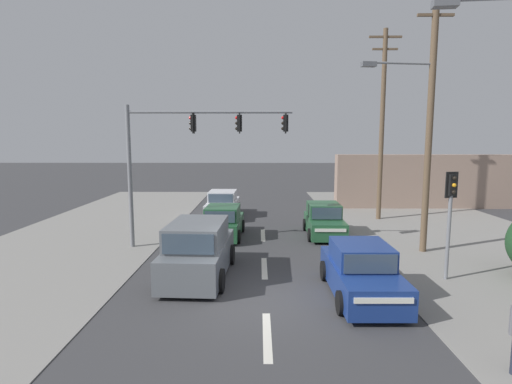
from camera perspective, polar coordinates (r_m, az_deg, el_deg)
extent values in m
plane|color=#3A3A3D|center=(11.77, 1.40, -15.37)|extent=(140.00, 140.00, 0.00)
cube|color=silver|center=(9.95, 1.60, -19.81)|extent=(0.20, 2.40, 0.01)
cube|color=silver|center=(14.58, 1.20, -10.78)|extent=(0.20, 2.40, 0.01)
cube|color=silver|center=(19.39, 1.00, -6.17)|extent=(0.20, 2.40, 0.01)
cube|color=gray|center=(17.61, -28.06, -8.43)|extent=(8.00, 40.00, 0.02)
cube|color=#595B60|center=(10.94, 25.41, 23.17)|extent=(0.59, 0.33, 0.18)
cylinder|color=brown|center=(17.39, 23.56, 8.93)|extent=(0.26, 0.26, 10.40)
cube|color=brown|center=(18.02, 24.29, 22.06)|extent=(1.40, 0.12, 0.10)
cylinder|color=slate|center=(17.02, 20.03, 16.90)|extent=(2.59, 0.42, 0.09)
cube|color=#595B60|center=(16.48, 15.79, 17.15)|extent=(0.59, 0.35, 0.18)
cylinder|color=brown|center=(23.89, 17.55, 8.90)|extent=(0.26, 0.26, 10.64)
cube|color=brown|center=(24.53, 18.02, 20.33)|extent=(1.80, 0.12, 0.11)
cube|color=brown|center=(24.39, 17.95, 18.85)|extent=(1.40, 0.12, 0.10)
cylinder|color=slate|center=(17.58, -17.57, 1.99)|extent=(0.18, 0.18, 6.00)
cylinder|color=slate|center=(16.81, -6.63, 11.27)|extent=(6.80, 0.11, 0.11)
cube|color=black|center=(16.88, -8.93, 9.68)|extent=(0.20, 0.26, 0.68)
cube|color=black|center=(16.88, -8.93, 9.68)|extent=(0.04, 0.44, 0.84)
sphere|color=red|center=(16.91, -9.35, 10.42)|extent=(0.13, 0.13, 0.13)
sphere|color=black|center=(16.90, -9.34, 9.67)|extent=(0.13, 0.13, 0.13)
sphere|color=black|center=(16.90, -9.32, 8.93)|extent=(0.13, 0.13, 0.13)
cube|color=black|center=(16.69, -2.37, 9.79)|extent=(0.20, 0.26, 0.68)
cube|color=black|center=(16.69, -2.37, 9.79)|extent=(0.04, 0.44, 0.84)
sphere|color=red|center=(16.70, -2.79, 10.54)|extent=(0.13, 0.13, 0.13)
sphere|color=black|center=(16.69, -2.79, 9.79)|extent=(0.13, 0.13, 0.13)
sphere|color=black|center=(16.68, -2.78, 9.03)|extent=(0.13, 0.13, 0.13)
cube|color=black|center=(16.70, 4.26, 9.78)|extent=(0.20, 0.26, 0.68)
cube|color=black|center=(16.70, 4.26, 9.78)|extent=(0.04, 0.44, 0.84)
sphere|color=red|center=(16.71, 3.85, 10.53)|extent=(0.13, 0.13, 0.13)
sphere|color=black|center=(16.70, 3.85, 9.78)|extent=(0.13, 0.13, 0.13)
sphere|color=black|center=(16.69, 3.84, 9.03)|extent=(0.13, 0.13, 0.13)
cylinder|color=slate|center=(14.45, 25.76, -5.95)|extent=(0.12, 0.12, 2.80)
cube|color=black|center=(14.17, 26.15, 0.92)|extent=(0.30, 0.26, 0.68)
cube|color=black|center=(14.17, 26.15, 0.92)|extent=(0.44, 0.15, 0.84)
sphere|color=black|center=(14.06, 26.51, 1.76)|extent=(0.13, 0.13, 0.13)
sphere|color=orange|center=(14.08, 26.46, 0.87)|extent=(0.13, 0.13, 0.13)
sphere|color=black|center=(14.11, 26.41, -0.02)|extent=(0.13, 0.13, 0.13)
cube|color=gray|center=(29.22, 22.97, 1.41)|extent=(12.00, 1.00, 3.60)
cube|color=#235633|center=(18.99, -4.63, -4.91)|extent=(1.75, 3.66, 0.76)
cube|color=#235633|center=(18.56, -4.78, -3.00)|extent=(1.56, 1.96, 0.64)
cube|color=#384756|center=(19.51, -4.40, -2.49)|extent=(1.36, 0.12, 0.54)
cube|color=#384756|center=(17.62, -5.19, -3.57)|extent=(1.33, 0.12, 0.51)
cube|color=white|center=(20.73, -3.99, -3.38)|extent=(1.36, 0.10, 0.14)
cylinder|color=black|center=(20.23, -6.47, -4.78)|extent=(0.20, 0.61, 0.60)
cylinder|color=black|center=(20.04, -1.94, -4.85)|extent=(0.20, 0.61, 0.60)
cylinder|color=black|center=(18.09, -7.62, -6.26)|extent=(0.20, 0.61, 0.60)
cylinder|color=black|center=(17.87, -2.53, -6.37)|extent=(0.20, 0.61, 0.60)
cube|color=slate|center=(13.72, -8.15, -9.27)|extent=(2.05, 4.58, 1.00)
cube|color=slate|center=(13.30, -8.39, -5.88)|extent=(1.85, 2.78, 0.76)
cube|color=#384756|center=(14.61, -7.32, -4.66)|extent=(1.58, 0.13, 0.65)
cube|color=#384756|center=(12.00, -9.70, -7.37)|extent=(1.55, 0.13, 0.61)
cube|color=white|center=(15.81, -6.56, -6.15)|extent=(1.56, 0.11, 0.14)
cylinder|color=black|center=(15.29, -10.52, -8.64)|extent=(0.25, 0.73, 0.72)
cylinder|color=black|center=(14.97, -3.58, -8.87)|extent=(0.25, 0.73, 0.72)
cylinder|color=black|center=(12.73, -13.54, -12.04)|extent=(0.25, 0.73, 0.72)
cylinder|color=black|center=(12.34, -5.13, -12.48)|extent=(0.25, 0.73, 0.72)
cube|color=#235633|center=(19.44, 9.72, -4.71)|extent=(1.65, 3.62, 0.76)
cube|color=#235633|center=(19.60, 9.64, -2.53)|extent=(1.51, 1.92, 0.64)
cube|color=#384756|center=(18.65, 10.07, -3.04)|extent=(1.36, 0.08, 0.54)
cube|color=#384756|center=(20.54, 9.24, -2.06)|extent=(1.33, 0.08, 0.51)
cube|color=white|center=(17.65, 10.60, -5.40)|extent=(1.36, 0.06, 0.14)
cylinder|color=black|center=(18.55, 12.67, -6.03)|extent=(0.19, 0.60, 0.60)
cylinder|color=black|center=(18.30, 7.73, -6.10)|extent=(0.19, 0.60, 0.60)
cylinder|color=black|center=(20.69, 11.45, -4.61)|extent=(0.19, 0.60, 0.60)
cylinder|color=black|center=(20.46, 7.02, -4.65)|extent=(0.19, 0.60, 0.60)
cube|color=navy|center=(12.38, 14.74, -11.76)|extent=(1.73, 4.21, 0.80)
cube|color=navy|center=(12.21, 14.79, -8.54)|extent=(1.57, 1.91, 0.62)
cube|color=#384756|center=(11.32, 16.05, -9.86)|extent=(1.44, 0.07, 0.53)
cube|color=#384756|center=(13.12, 13.71, -7.39)|extent=(1.40, 0.07, 0.50)
cube|color=white|center=(10.41, 17.80, -14.57)|extent=(1.45, 0.05, 0.14)
cylinder|color=black|center=(11.54, 20.61, -14.60)|extent=(0.19, 0.64, 0.64)
cylinder|color=black|center=(11.08, 12.05, -15.22)|extent=(0.19, 0.64, 0.64)
cylinder|color=black|center=(13.86, 16.79, -10.70)|extent=(0.19, 0.64, 0.64)
cylinder|color=black|center=(13.48, 9.72, -11.01)|extent=(0.19, 0.64, 0.64)
cube|color=silver|center=(24.03, -4.76, -2.24)|extent=(1.81, 4.24, 0.80)
cube|color=silver|center=(23.87, -4.80, -0.57)|extent=(1.61, 1.94, 0.62)
cube|color=#384756|center=(24.83, -4.53, -0.26)|extent=(1.44, 0.10, 0.53)
cube|color=#384756|center=(22.92, -5.08, -0.91)|extent=(1.41, 0.10, 0.50)
cube|color=white|center=(26.08, -4.23, -1.07)|extent=(1.45, 0.08, 0.14)
cylinder|color=black|center=(25.45, -6.32, -2.22)|extent=(0.21, 0.64, 0.64)
cylinder|color=black|center=(25.26, -2.50, -2.25)|extent=(0.21, 0.64, 0.64)
cylinder|color=black|center=(22.91, -7.25, -3.30)|extent=(0.21, 0.64, 0.64)
cylinder|color=black|center=(22.71, -3.01, -3.35)|extent=(0.21, 0.64, 0.64)
cylinder|color=slate|center=(9.37, 32.77, -15.31)|extent=(0.09, 0.09, 0.54)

